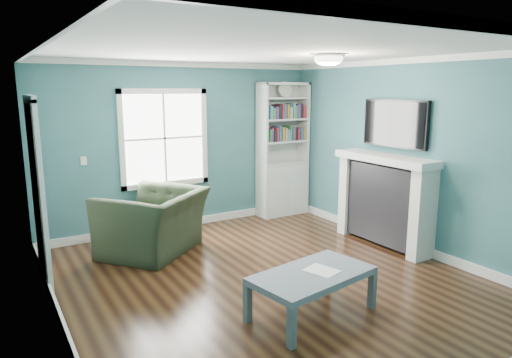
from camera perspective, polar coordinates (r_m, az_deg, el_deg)
floor at (r=5.46m, az=1.50°, el=-12.49°), size 5.00×5.00×0.00m
room_walls at (r=5.04m, az=1.60°, el=4.21°), size 5.00×5.00×5.00m
trim at (r=5.09m, az=1.57°, el=0.36°), size 4.50×5.00×2.60m
window at (r=7.15m, az=-11.37°, el=5.01°), size 1.40×0.06×1.50m
bookshelf at (r=8.00m, az=3.32°, el=2.05°), size 0.90×0.35×2.31m
fireplace at (r=6.69m, az=15.76°, el=-2.70°), size 0.44×1.58×1.30m
tv at (r=6.61m, az=16.98°, el=6.65°), size 0.06×1.10×0.65m
door at (r=5.74m, az=-25.69°, el=-1.19°), size 0.12×0.98×2.17m
ceiling_fixture at (r=5.63m, az=9.07°, el=14.68°), size 0.38×0.38×0.15m
light_switch at (r=6.87m, az=-20.73°, el=2.15°), size 0.08×0.01×0.12m
recliner at (r=6.32m, az=-12.74°, el=-4.03°), size 1.53×1.47×1.13m
coffee_table at (r=4.58m, az=7.05°, el=-12.16°), size 1.30×0.85×0.44m
paper_sheet at (r=4.61m, az=8.22°, el=-11.26°), size 0.32×0.37×0.00m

